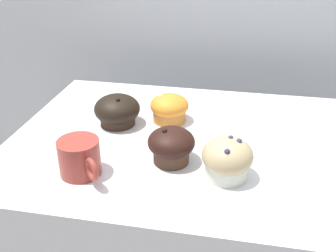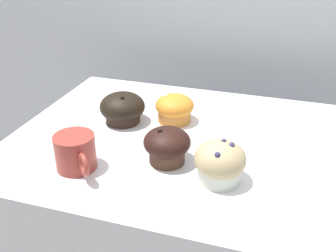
{
  "view_description": "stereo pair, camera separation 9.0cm",
  "coord_description": "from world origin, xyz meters",
  "px_view_note": "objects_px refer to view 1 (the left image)",
  "views": [
    {
      "loc": [
        0.03,
        -0.81,
        1.35
      ],
      "look_at": [
        -0.12,
        -0.03,
        0.94
      ],
      "focal_mm": 42.0,
      "sensor_mm": 36.0,
      "label": 1
    },
    {
      "loc": [
        0.12,
        -0.79,
        1.35
      ],
      "look_at": [
        -0.12,
        -0.03,
        0.94
      ],
      "focal_mm": 42.0,
      "sensor_mm": 36.0,
      "label": 2
    }
  ],
  "objects_px": {
    "muffin_back_left": "(227,159)",
    "coffee_cup": "(80,157)",
    "muffin_front_left": "(117,111)",
    "muffin_front_center": "(171,145)",
    "muffin_back_right": "(169,108)"
  },
  "relations": [
    {
      "from": "muffin_front_center",
      "to": "muffin_back_left",
      "type": "relative_size",
      "value": 0.99
    },
    {
      "from": "muffin_front_center",
      "to": "coffee_cup",
      "type": "relative_size",
      "value": 0.94
    },
    {
      "from": "muffin_back_left",
      "to": "muffin_back_right",
      "type": "xyz_separation_m",
      "value": [
        -0.16,
        0.23,
        -0.01
      ]
    },
    {
      "from": "muffin_back_right",
      "to": "muffin_back_left",
      "type": "bearing_deg",
      "value": -54.64
    },
    {
      "from": "muffin_front_center",
      "to": "muffin_front_left",
      "type": "height_order",
      "value": "muffin_front_center"
    },
    {
      "from": "muffin_front_left",
      "to": "muffin_front_center",
      "type": "bearing_deg",
      "value": -41.69
    },
    {
      "from": "muffin_back_left",
      "to": "muffin_front_left",
      "type": "xyz_separation_m",
      "value": [
        -0.29,
        0.18,
        -0.0
      ]
    },
    {
      "from": "muffin_front_center",
      "to": "muffin_front_left",
      "type": "relative_size",
      "value": 0.87
    },
    {
      "from": "muffin_front_center",
      "to": "coffee_cup",
      "type": "xyz_separation_m",
      "value": [
        -0.17,
        -0.08,
        -0.0
      ]
    },
    {
      "from": "muffin_back_left",
      "to": "coffee_cup",
      "type": "height_order",
      "value": "muffin_back_left"
    },
    {
      "from": "coffee_cup",
      "to": "muffin_front_left",
      "type": "bearing_deg",
      "value": 88.48
    },
    {
      "from": "muffin_front_center",
      "to": "muffin_back_left",
      "type": "bearing_deg",
      "value": -16.02
    },
    {
      "from": "muffin_front_left",
      "to": "muffin_back_right",
      "type": "bearing_deg",
      "value": 19.05
    },
    {
      "from": "coffee_cup",
      "to": "muffin_front_center",
      "type": "bearing_deg",
      "value": 24.98
    },
    {
      "from": "muffin_back_right",
      "to": "muffin_front_left",
      "type": "relative_size",
      "value": 0.86
    }
  ]
}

